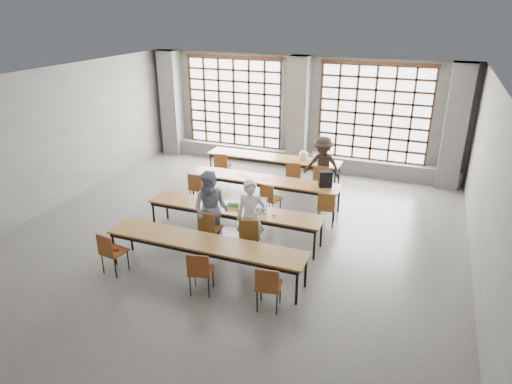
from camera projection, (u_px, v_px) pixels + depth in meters
floor at (230, 240)px, 10.25m from camera, size 11.00×11.00×0.00m
ceiling at (226, 82)px, 8.91m from camera, size 11.00×11.00×0.00m
wall_back at (301, 112)px, 14.32m from camera, size 10.00×0.00×10.00m
wall_front at (14, 325)px, 4.84m from camera, size 10.00×0.00×10.00m
wall_left at (44, 142)px, 11.25m from camera, size 0.00×11.00×11.00m
wall_right at (491, 200)px, 7.91m from camera, size 0.00×11.00×11.00m
column_left at (172, 104)px, 15.58m from camera, size 0.60×0.55×3.50m
column_mid at (298, 114)px, 14.08m from camera, size 0.60×0.55×3.50m
column_right at (455, 127)px, 12.57m from camera, size 0.60×0.55×3.50m
window_left at (234, 103)px, 14.95m from camera, size 3.32×0.12×3.00m
window_right at (374, 114)px, 13.44m from camera, size 3.32×0.12×3.00m
sill_ledge at (297, 160)px, 14.72m from camera, size 9.80×0.35×0.50m
desk_row_a at (273, 159)px, 13.46m from camera, size 4.00×0.70×0.73m
desk_row_b at (264, 181)px, 11.78m from camera, size 4.00×0.70×0.73m
desk_row_c at (234, 211)px, 10.09m from camera, size 4.00×0.70×0.73m
desk_row_d at (205, 244)px, 8.69m from camera, size 4.00×0.70×0.73m
chair_back_left at (222, 164)px, 13.43m from camera, size 0.48×0.49×0.88m
chair_back_mid at (293, 173)px, 12.70m from camera, size 0.50×0.50×0.88m
chair_back_right at (321, 177)px, 12.43m from camera, size 0.43×0.44×0.88m
chair_mid_left at (197, 186)px, 11.83m from camera, size 0.43×0.44×0.88m
chair_mid_centre at (269, 197)px, 11.16m from camera, size 0.51×0.52×0.88m
chair_mid_right at (326, 205)px, 10.68m from camera, size 0.46×0.47×0.88m
chair_front_left at (209, 226)px, 9.70m from camera, size 0.43×0.44×0.88m
chair_front_right at (249, 233)px, 9.39m from camera, size 0.52×0.52×0.88m
chair_near_left at (111, 249)px, 8.77m from camera, size 0.48×0.48×0.88m
chair_near_mid at (200, 269)px, 8.12m from camera, size 0.51×0.51×0.88m
chair_near_right at (268, 284)px, 7.69m from camera, size 0.48×0.48×0.88m
student_male at (251, 218)px, 9.40m from camera, size 0.69×0.56×1.65m
student_female at (211, 210)px, 9.69m from camera, size 0.86×0.68×1.71m
student_back at (323, 166)px, 12.44m from camera, size 1.15×0.79×1.64m
laptop_front at (258, 207)px, 9.96m from camera, size 0.41×0.37×0.26m
laptop_back at (318, 159)px, 13.06m from camera, size 0.44×0.40×0.26m
mouse at (274, 214)px, 9.72m from camera, size 0.11×0.09×0.04m
green_box at (233, 205)px, 10.14m from camera, size 0.27×0.16×0.09m
phone at (240, 211)px, 9.92m from camera, size 0.13×0.07×0.01m
paper_sheet_a at (243, 175)px, 12.00m from camera, size 0.34×0.27×0.00m
paper_sheet_b at (252, 178)px, 11.81m from camera, size 0.31×0.23×0.00m
paper_sheet_c at (267, 179)px, 11.72m from camera, size 0.33×0.26×0.00m
backpack at (325, 179)px, 11.19m from camera, size 0.37×0.31×0.40m
plastic_bag at (303, 155)px, 13.12m from camera, size 0.29×0.25×0.29m
red_pouch at (114, 249)px, 8.84m from camera, size 0.22×0.15×0.06m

